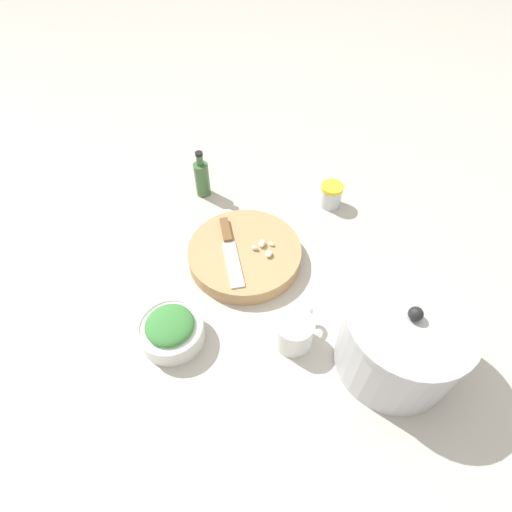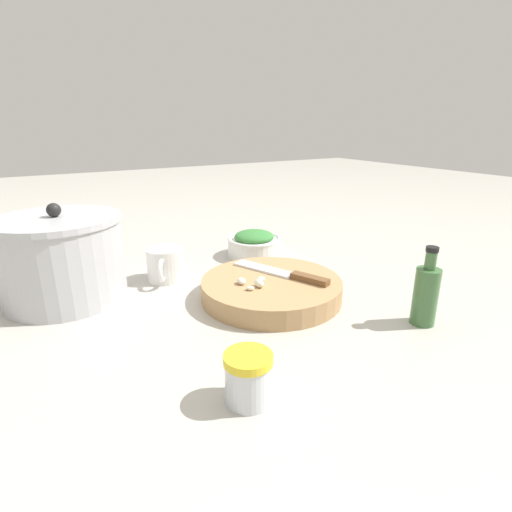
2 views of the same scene
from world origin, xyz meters
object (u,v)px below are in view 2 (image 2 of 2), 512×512
chef_knife (285,274)px  spice_jar (248,378)px  coffee_mug (166,264)px  oil_bottle (426,294)px  garlic_cloves (253,282)px  stock_pot (62,258)px  herb_bowl (254,244)px  cutting_board (271,289)px

chef_knife → spice_jar: bearing=-155.1°
coffee_mug → oil_bottle: bearing=-143.2°
chef_knife → oil_bottle: 0.28m
garlic_cloves → spice_jar: spice_jar is taller
stock_pot → oil_bottle: bearing=-129.8°
herb_bowl → garlic_cloves: bearing=149.0°
chef_knife → garlic_cloves: bearing=165.7°
cutting_board → chef_knife: (0.00, -0.04, 0.03)m
garlic_cloves → spice_jar: (-0.26, 0.16, -0.01)m
garlic_cloves → cutting_board: bearing=-80.6°
cutting_board → coffee_mug: (0.22, 0.16, 0.02)m
herb_bowl → coffee_mug: coffee_mug is taller
cutting_board → stock_pot: size_ratio=1.17×
herb_bowl → coffee_mug: 0.28m
chef_knife → herb_bowl: size_ratio=1.52×
oil_bottle → herb_bowl: bearing=7.9°
garlic_cloves → oil_bottle: oil_bottle is taller
chef_knife → stock_pot: (0.22, 0.42, 0.04)m
stock_pot → coffee_mug: bearing=-92.5°
oil_bottle → stock_pot: size_ratio=0.59×
herb_bowl → coffee_mug: bearing=99.7°
garlic_cloves → oil_bottle: bearing=-134.9°
cutting_board → stock_pot: (0.23, 0.38, 0.07)m
garlic_cloves → coffee_mug: bearing=25.9°
coffee_mug → oil_bottle: oil_bottle is taller
garlic_cloves → stock_pot: bearing=54.3°
chef_knife → cutting_board: bearing=164.3°
stock_pot → spice_jar: bearing=-161.0°
garlic_cloves → spice_jar: size_ratio=0.83×
garlic_cloves → coffee_mug: (0.22, 0.11, -0.01)m
herb_bowl → spice_jar: 0.62m
garlic_cloves → herb_bowl: 0.32m
cutting_board → coffee_mug: 0.27m
spice_jar → herb_bowl: bearing=-31.3°
herb_bowl → cutting_board: bearing=156.8°
cutting_board → oil_bottle: size_ratio=1.98×
chef_knife → coffee_mug: size_ratio=2.05×
stock_pot → chef_knife: bearing=-118.0°
stock_pot → cutting_board: bearing=-121.0°
herb_bowl → stock_pot: (-0.04, 0.49, 0.05)m
chef_knife → coffee_mug: (0.21, 0.20, -0.01)m
chef_knife → herb_bowl: bearing=51.6°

